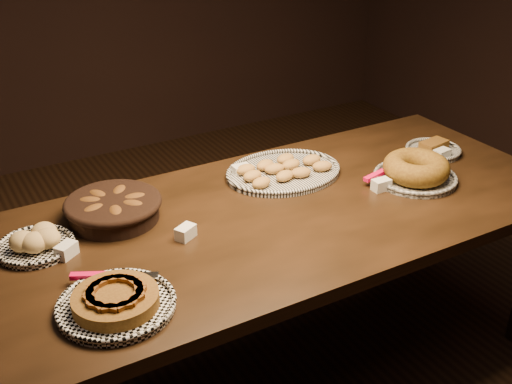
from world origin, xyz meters
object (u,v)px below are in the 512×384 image
buffet_table (265,231)px  madeleine_platter (283,171)px  apple_tart_plate (116,302)px  bundt_cake_plate (416,171)px

buffet_table → madeleine_platter: size_ratio=4.93×
apple_tart_plate → bundt_cake_plate: size_ratio=0.97×
buffet_table → madeleine_platter: 0.35m
buffet_table → madeleine_platter: (0.23, 0.24, 0.09)m
madeleine_platter → bundt_cake_plate: (0.43, -0.31, 0.02)m
madeleine_platter → apple_tart_plate: bearing=-149.7°
apple_tart_plate → bundt_cake_plate: (1.32, 0.20, 0.02)m
apple_tart_plate → madeleine_platter: bearing=13.9°
apple_tart_plate → madeleine_platter: size_ratio=0.75×
buffet_table → bundt_cake_plate: bundt_cake_plate is taller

